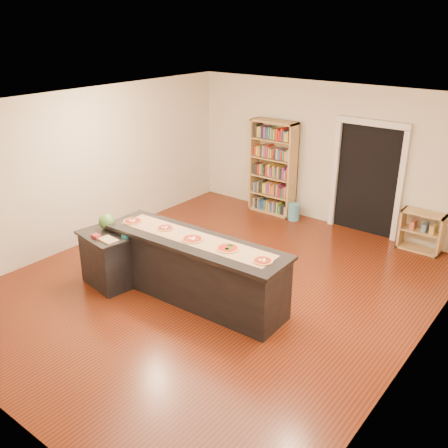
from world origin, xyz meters
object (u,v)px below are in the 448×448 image
Objects in this scene: low_shelf at (421,231)px; kitchen_island at (194,269)px; side_counter at (109,259)px; bookshelf at (273,168)px; waste_bin at (294,212)px; watermelon at (106,222)px.

kitchen_island is at bearing -119.40° from low_shelf.
side_counter is at bearing -161.88° from kitchen_island.
bookshelf reaches higher than low_shelf.
side_counter is 2.48× the size of waste_bin.
bookshelf is 3.22m from low_shelf.
kitchen_island is at bearing 13.44° from watermelon.
waste_bin is (-0.43, 3.63, -0.31)m from kitchen_island.
kitchen_island is 3.99× the size of low_shelf.
low_shelf is at bearing 0.31° from bookshelf.
low_shelf is at bearing 48.78° from watermelon.
watermelon is (-3.60, -4.11, 0.62)m from low_shelf.
kitchen_island is 1.43m from side_counter.
kitchen_island is 4.31m from low_shelf.
side_counter is 1.18× the size of low_shelf.
side_counter is 3.51× the size of watermelon.
watermelon is at bearing -131.22° from low_shelf.
bookshelf is 1.03m from waste_bin.
side_counter is 0.58m from watermelon.
bookshelf is 4.12m from watermelon.
bookshelf is 2.67× the size of low_shelf.
kitchen_island is 1.61m from watermelon.
watermelon reaches higher than side_counter.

